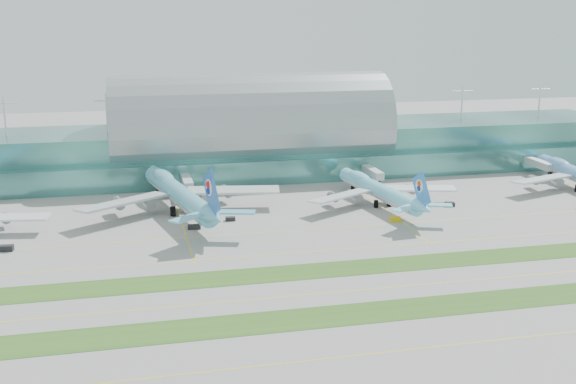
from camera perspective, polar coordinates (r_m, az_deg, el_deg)
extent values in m
plane|color=gray|center=(197.63, 3.60, -6.33)|extent=(700.00, 700.00, 0.00)
cube|color=#3D7A75|center=(317.47, -3.04, 3.39)|extent=(340.00, 42.00, 20.00)
cube|color=#3D7A75|center=(295.34, -2.22, 1.60)|extent=(340.00, 8.00, 10.00)
ellipsoid|color=#9EA5A8|center=(315.76, -3.06, 5.18)|extent=(340.00, 46.20, 16.17)
cylinder|color=white|center=(314.62, -3.08, 6.62)|extent=(0.80, 0.80, 16.00)
cube|color=#B2B7B7|center=(280.53, -8.03, 0.90)|extent=(3.50, 22.00, 3.00)
cylinder|color=black|center=(271.67, -7.81, -0.29)|extent=(1.00, 1.00, 4.00)
cube|color=#B2B7B7|center=(296.12, 6.58, 1.65)|extent=(3.50, 22.00, 3.00)
cylinder|color=black|center=(287.74, 7.22, 0.55)|extent=(1.00, 1.00, 4.00)
cube|color=#B2B7B7|center=(328.52, 19.02, 2.20)|extent=(3.50, 22.00, 3.00)
cylinder|color=black|center=(321.00, 19.90, 1.22)|extent=(1.00, 1.00, 4.00)
cube|color=#2D591E|center=(172.93, 6.26, -9.46)|extent=(420.00, 12.00, 0.08)
cube|color=#2D591E|center=(199.41, 3.44, -6.13)|extent=(420.00, 12.00, 0.08)
cube|color=yellow|center=(156.01, 8.71, -12.29)|extent=(420.00, 0.35, 0.01)
cube|color=yellow|center=(185.17, 4.84, -7.80)|extent=(420.00, 0.35, 0.01)
cube|color=yellow|center=(213.93, 2.23, -4.70)|extent=(420.00, 0.35, 0.01)
cube|color=yellow|center=(234.19, 0.82, -3.01)|extent=(420.00, 0.35, 0.01)
cube|color=silver|center=(246.90, -21.33, -1.88)|extent=(27.24, 10.80, 1.08)
cylinder|color=#5DB5CD|center=(256.26, -8.68, -0.10)|extent=(20.94, 68.39, 6.85)
ellipsoid|color=#5DB5CD|center=(273.80, -9.84, 1.18)|extent=(10.69, 21.71, 4.88)
cone|color=#5DB5CD|center=(290.95, -10.75, 1.52)|extent=(7.85, 6.82, 6.85)
cone|color=#5DB5CD|center=(220.29, -5.83, -2.01)|extent=(8.43, 11.07, 6.50)
cube|color=silver|center=(249.68, -12.91, -0.78)|extent=(32.11, 25.42, 1.35)
cylinder|color=gray|center=(256.92, -12.09, -0.85)|extent=(4.94, 6.72, 3.75)
cube|color=silver|center=(260.37, -4.35, 0.15)|extent=(34.07, 13.94, 1.35)
cylinder|color=gray|center=(264.75, -5.80, -0.16)|extent=(4.94, 6.72, 3.75)
cube|color=blue|center=(220.50, -6.07, -0.12)|extent=(3.67, 14.33, 15.92)
cylinder|color=white|center=(221.11, -6.17, 0.36)|extent=(2.07, 5.39, 5.30)
cylinder|color=black|center=(281.84, -10.15, 0.08)|extent=(1.99, 1.99, 3.31)
cylinder|color=black|center=(252.57, -9.08, -1.52)|extent=(1.99, 1.99, 3.31)
cylinder|color=black|center=(254.36, -7.64, -1.35)|extent=(1.99, 1.99, 3.31)
cylinder|color=#71DBFA|center=(265.35, 7.15, 0.16)|extent=(13.17, 55.50, 5.53)
ellipsoid|color=#71DBFA|center=(278.35, 5.67, 1.18)|extent=(7.54, 17.37, 3.94)
cone|color=#71DBFA|center=(291.21, 4.41, 1.48)|extent=(6.09, 5.18, 5.53)
cone|color=#71DBFA|center=(238.95, 10.66, -1.28)|extent=(6.32, 8.68, 5.25)
cube|color=white|center=(256.88, 4.17, -0.32)|extent=(26.52, 19.19, 1.09)
cylinder|color=gray|center=(263.22, 4.51, -0.39)|extent=(3.68, 5.28, 3.03)
cube|color=white|center=(271.72, 10.31, 0.29)|extent=(27.57, 12.98, 1.09)
cylinder|color=gray|center=(274.17, 9.06, 0.06)|extent=(3.68, 5.28, 3.03)
cube|color=#3286DE|center=(239.02, 10.50, 0.12)|extent=(2.16, 11.68, 12.85)
cylinder|color=white|center=(239.44, 10.40, 0.48)|extent=(1.39, 4.35, 4.28)
cylinder|color=black|center=(284.46, 5.15, 0.31)|extent=(1.60, 1.60, 2.67)
cylinder|color=black|center=(262.10, 6.97, -0.94)|extent=(1.60, 1.60, 2.67)
cylinder|color=black|center=(264.59, 8.00, -0.83)|extent=(1.60, 1.60, 2.67)
ellipsoid|color=#68A5E5|center=(321.54, 20.61, 2.15)|extent=(6.71, 17.96, 4.13)
cone|color=#68A5E5|center=(334.67, 19.35, 2.42)|extent=(6.11, 5.06, 5.80)
cube|color=white|center=(298.40, 19.44, 0.99)|extent=(28.85, 15.38, 1.14)
cylinder|color=#96989E|center=(305.12, 19.67, 0.87)|extent=(3.53, 5.35, 3.18)
cylinder|color=black|center=(327.64, 20.03, 1.35)|extent=(1.68, 1.68, 2.80)
cube|color=black|center=(229.45, -21.34, -4.15)|extent=(4.07, 2.66, 1.74)
cube|color=black|center=(236.78, -7.42, -2.75)|extent=(4.33, 2.19, 1.50)
cube|color=black|center=(244.91, -4.58, -2.12)|extent=(3.42, 2.03, 1.32)
cube|color=gold|center=(245.87, 8.47, -2.14)|extent=(3.85, 2.35, 1.58)
cube|color=black|center=(268.56, 12.67, -0.94)|extent=(3.78, 2.49, 1.53)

